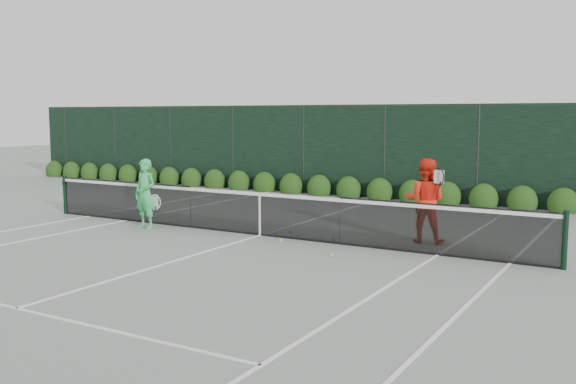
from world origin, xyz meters
The scene contains 8 objects.
ground centered at (0.00, 0.00, 0.00)m, with size 80.00×80.00×0.00m, color gray.
tennis_net centered at (-0.02, 0.00, 0.53)m, with size 12.90×0.10×1.07m.
player_woman centered at (-2.86, -0.63, 0.84)m, with size 0.67×0.45×1.68m.
player_man centered at (3.47, 1.14, 0.90)m, with size 0.97×0.80×1.81m.
court_lines centered at (0.00, 0.00, 0.01)m, with size 11.03×23.83×0.01m.
windscreen_fence centered at (0.00, -2.71, 1.51)m, with size 32.00×21.07×3.06m.
hedge_row centered at (0.00, 7.15, 0.23)m, with size 31.66×0.65×0.94m.
tennis_balls centered at (1.34, -0.16, 0.03)m, with size 2.02×1.86×0.07m.
Camera 1 is at (7.77, -12.08, 2.74)m, focal length 40.00 mm.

